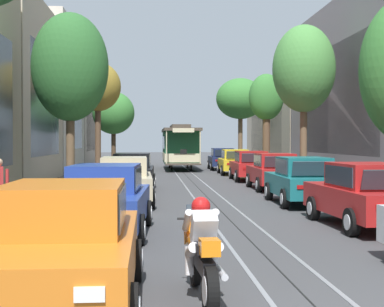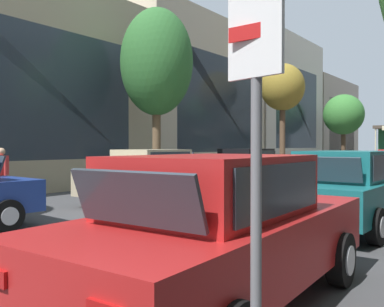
# 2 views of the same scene
# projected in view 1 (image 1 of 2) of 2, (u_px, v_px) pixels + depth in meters

# --- Properties ---
(ground_plane) EXTENTS (160.00, 160.00, 0.00)m
(ground_plane) POSITION_uv_depth(u_px,v_px,m) (197.00, 187.00, 26.50)
(ground_plane) COLOR #424244
(trolley_track_rails) EXTENTS (1.14, 63.01, 0.01)m
(trolley_track_rails) POSITION_uv_depth(u_px,v_px,m) (192.00, 181.00, 29.99)
(trolley_track_rails) COLOR gray
(trolley_track_rails) RESTS_ON ground
(building_facade_right) EXTENTS (5.68, 54.71, 9.68)m
(building_facade_right) POSITION_uv_depth(u_px,v_px,m) (377.00, 99.00, 30.32)
(building_facade_right) COLOR #BCAD93
(building_facade_right) RESTS_ON ground
(parked_car_orange_near_left) EXTENTS (2.02, 4.37, 1.58)m
(parked_car_orange_near_left) POSITION_uv_depth(u_px,v_px,m) (63.00, 245.00, 7.31)
(parked_car_orange_near_left) COLOR orange
(parked_car_orange_near_left) RESTS_ON ground
(parked_car_blue_second_left) EXTENTS (2.15, 4.42, 1.58)m
(parked_car_blue_second_left) POSITION_uv_depth(u_px,v_px,m) (105.00, 199.00, 13.05)
(parked_car_blue_second_left) COLOR #233D93
(parked_car_blue_second_left) RESTS_ON ground
(parked_car_beige_mid_left) EXTENTS (2.06, 4.39, 1.58)m
(parked_car_beige_mid_left) POSITION_uv_depth(u_px,v_px,m) (124.00, 180.00, 19.20)
(parked_car_beige_mid_left) COLOR #C1B28E
(parked_car_beige_mid_left) RESTS_ON ground
(parked_car_black_fourth_left) EXTENTS (2.06, 4.39, 1.58)m
(parked_car_black_fourth_left) POSITION_uv_depth(u_px,v_px,m) (132.00, 171.00, 24.77)
(parked_car_black_fourth_left) COLOR black
(parked_car_black_fourth_left) RESTS_ON ground
(parked_car_red_second_right) EXTENTS (2.12, 4.41, 1.58)m
(parked_car_red_second_right) POSITION_uv_depth(u_px,v_px,m) (366.00, 195.00, 14.10)
(parked_car_red_second_right) COLOR red
(parked_car_red_second_right) RESTS_ON ground
(parked_car_teal_mid_right) EXTENTS (2.05, 4.38, 1.58)m
(parked_car_teal_mid_right) POSITION_uv_depth(u_px,v_px,m) (303.00, 180.00, 19.21)
(parked_car_teal_mid_right) COLOR #196B70
(parked_car_teal_mid_right) RESTS_ON ground
(parked_car_red_fourth_right) EXTENTS (2.05, 4.38, 1.58)m
(parked_car_red_fourth_right) POSITION_uv_depth(u_px,v_px,m) (274.00, 171.00, 24.91)
(parked_car_red_fourth_right) COLOR red
(parked_car_red_fourth_right) RESTS_ON ground
(parked_car_red_fifth_right) EXTENTS (2.08, 4.39, 1.58)m
(parked_car_red_fifth_right) POSITION_uv_depth(u_px,v_px,m) (251.00, 166.00, 30.56)
(parked_car_red_fifth_right) COLOR red
(parked_car_red_fifth_right) RESTS_ON ground
(parked_car_yellow_sixth_right) EXTENTS (2.10, 4.40, 1.58)m
(parked_car_yellow_sixth_right) POSITION_uv_depth(u_px,v_px,m) (235.00, 162.00, 36.13)
(parked_car_yellow_sixth_right) COLOR gold
(parked_car_yellow_sixth_right) RESTS_ON ground
(parked_car_navy_far_right) EXTENTS (2.06, 4.39, 1.58)m
(parked_car_navy_far_right) POSITION_uv_depth(u_px,v_px,m) (222.00, 159.00, 42.10)
(parked_car_navy_far_right) COLOR #19234C
(parked_car_navy_far_right) RESTS_ON ground
(street_tree_kerb_left_second) EXTENTS (2.89, 2.62, 6.95)m
(street_tree_kerb_left_second) POSITION_uv_depth(u_px,v_px,m) (70.00, 68.00, 21.63)
(street_tree_kerb_left_second) COLOR brown
(street_tree_kerb_left_second) RESTS_ON ground
(street_tree_kerb_left_mid) EXTENTS (2.63, 2.54, 6.60)m
(street_tree_kerb_left_mid) POSITION_uv_depth(u_px,v_px,m) (98.00, 88.00, 32.74)
(street_tree_kerb_left_mid) COLOR brown
(street_tree_kerb_left_mid) RESTS_ON ground
(street_tree_kerb_left_fourth) EXTENTS (3.20, 3.17, 5.86)m
(street_tree_kerb_left_fourth) POSITION_uv_depth(u_px,v_px,m) (113.00, 113.00, 43.79)
(street_tree_kerb_left_fourth) COLOR #4C3826
(street_tree_kerb_left_fourth) RESTS_ON ground
(street_tree_kerb_right_mid) EXTENTS (2.92, 3.13, 7.57)m
(street_tree_kerb_right_mid) POSITION_uv_depth(u_px,v_px,m) (304.00, 69.00, 26.96)
(street_tree_kerb_right_mid) COLOR brown
(street_tree_kerb_right_mid) RESTS_ON ground
(street_tree_kerb_right_fourth) EXTENTS (2.28, 1.84, 6.46)m
(street_tree_kerb_right_fourth) POSITION_uv_depth(u_px,v_px,m) (266.00, 100.00, 37.21)
(street_tree_kerb_right_fourth) COLOR brown
(street_tree_kerb_right_fourth) RESTS_ON ground
(street_tree_kerb_right_far) EXTENTS (3.89, 3.59, 7.12)m
(street_tree_kerb_right_far) POSITION_uv_depth(u_px,v_px,m) (240.00, 99.00, 45.90)
(street_tree_kerb_right_far) COLOR brown
(street_tree_kerb_right_far) RESTS_ON ground
(cable_car_trolley) EXTENTS (2.57, 9.14, 3.28)m
(cable_car_trolley) POSITION_uv_depth(u_px,v_px,m) (180.00, 147.00, 42.83)
(cable_car_trolley) COLOR #1E5B38
(cable_car_trolley) RESTS_ON ground
(motorcycle_with_rider) EXTENTS (0.56, 1.99, 1.37)m
(motorcycle_with_rider) POSITION_uv_depth(u_px,v_px,m) (202.00, 251.00, 7.68)
(motorcycle_with_rider) COLOR black
(motorcycle_with_rider) RESTS_ON ground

